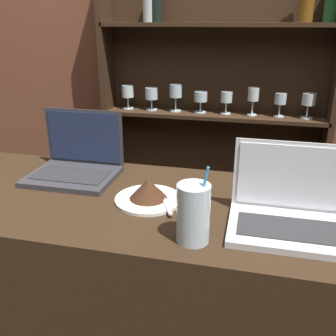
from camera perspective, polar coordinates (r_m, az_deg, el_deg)
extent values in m
cube|color=black|center=(1.44, -3.65, -22.40)|extent=(1.98, 0.57, 0.97)
cube|color=brown|center=(2.14, 4.89, 17.86)|extent=(7.00, 0.06, 2.70)
cube|color=#332114|center=(2.22, -8.74, 6.50)|extent=(0.03, 0.18, 1.83)
cube|color=#332114|center=(2.10, 23.03, 4.12)|extent=(0.03, 0.18, 1.83)
cube|color=#332114|center=(2.16, 6.99, 6.13)|extent=(1.22, 0.02, 1.83)
cube|color=#332114|center=(2.21, 6.31, -3.62)|extent=(1.18, 0.18, 0.02)
cube|color=#332114|center=(2.06, 6.83, 8.00)|extent=(1.18, 0.18, 0.02)
cube|color=#332114|center=(2.00, 7.44, 20.86)|extent=(1.18, 0.18, 0.02)
cylinder|color=silver|center=(2.16, -6.06, 9.04)|extent=(0.06, 0.06, 0.01)
cylinder|color=silver|center=(2.15, -6.09, 9.90)|extent=(0.01, 0.01, 0.06)
cylinder|color=silver|center=(2.14, -6.16, 11.55)|extent=(0.07, 0.07, 0.07)
cylinder|color=silver|center=(2.12, -2.51, 8.89)|extent=(0.06, 0.06, 0.01)
cylinder|color=silver|center=(2.11, -2.52, 9.71)|extent=(0.01, 0.01, 0.06)
cylinder|color=silver|center=(2.10, -2.55, 11.30)|extent=(0.07, 0.07, 0.06)
cylinder|color=silver|center=(2.09, 1.17, 8.71)|extent=(0.06, 0.06, 0.01)
cylinder|color=silver|center=(2.08, 1.17, 9.77)|extent=(0.01, 0.01, 0.07)
cylinder|color=silver|center=(2.06, 1.19, 11.69)|extent=(0.07, 0.07, 0.07)
cylinder|color=silver|center=(2.06, 4.93, 8.49)|extent=(0.06, 0.06, 0.01)
cylinder|color=silver|center=(2.06, 4.96, 9.32)|extent=(0.01, 0.01, 0.06)
cylinder|color=silver|center=(2.05, 5.01, 10.81)|extent=(0.07, 0.07, 0.05)
cylinder|color=silver|center=(2.05, 8.77, 8.22)|extent=(0.05, 0.05, 0.01)
cylinder|color=silver|center=(2.04, 8.82, 9.09)|extent=(0.01, 0.01, 0.06)
cylinder|color=silver|center=(2.03, 8.91, 10.66)|extent=(0.06, 0.06, 0.06)
cylinder|color=silver|center=(2.04, 12.64, 7.91)|extent=(0.05, 0.05, 0.01)
cylinder|color=silver|center=(2.03, 12.73, 8.98)|extent=(0.01, 0.01, 0.07)
cylinder|color=silver|center=(2.02, 12.89, 10.92)|extent=(0.06, 0.06, 0.07)
cylinder|color=silver|center=(2.05, 16.50, 7.57)|extent=(0.05, 0.05, 0.01)
cylinder|color=silver|center=(2.04, 16.60, 8.49)|extent=(0.01, 0.01, 0.06)
cylinder|color=silver|center=(2.03, 16.78, 10.11)|extent=(0.06, 0.06, 0.06)
cylinder|color=silver|center=(2.06, 20.33, 7.20)|extent=(0.06, 0.06, 0.01)
cylinder|color=silver|center=(2.05, 20.46, 8.13)|extent=(0.01, 0.01, 0.06)
cylinder|color=silver|center=(2.04, 20.68, 9.80)|extent=(0.07, 0.07, 0.06)
cylinder|color=brown|center=(2.00, 20.48, 22.81)|extent=(0.07, 0.07, 0.19)
cylinder|color=black|center=(2.06, -1.87, 24.28)|extent=(0.06, 0.06, 0.21)
cylinder|color=#1E4C23|center=(2.01, 23.68, 22.11)|extent=(0.06, 0.06, 0.17)
cylinder|color=#B2C1C6|center=(2.07, -2.81, 23.66)|extent=(0.07, 0.07, 0.17)
cube|color=#333338|center=(1.34, -14.34, -1.23)|extent=(0.30, 0.23, 0.02)
cube|color=#28282B|center=(1.33, -14.60, -1.00)|extent=(0.25, 0.13, 0.00)
cube|color=#333338|center=(1.40, -12.66, 4.69)|extent=(0.30, 0.00, 0.20)
cube|color=#1E2847|center=(1.40, -12.70, 4.66)|extent=(0.27, 0.01, 0.18)
cube|color=silver|center=(1.03, 18.29, -8.99)|extent=(0.32, 0.22, 0.02)
cube|color=#28282B|center=(1.01, 18.40, -8.78)|extent=(0.27, 0.12, 0.00)
cube|color=silver|center=(1.08, 18.58, -1.21)|extent=(0.32, 0.00, 0.20)
cube|color=silver|center=(1.07, 18.59, -1.26)|extent=(0.30, 0.01, 0.18)
cylinder|color=white|center=(1.14, -3.02, -4.80)|extent=(0.20, 0.20, 0.01)
cone|color=#381E11|center=(1.13, -3.06, -3.14)|extent=(0.11, 0.11, 0.06)
cube|color=#B7B7BC|center=(1.11, -0.47, -5.09)|extent=(0.08, 0.16, 0.00)
cylinder|color=silver|center=(0.92, 3.87, -6.93)|extent=(0.08, 0.08, 0.15)
cylinder|color=#338CD8|center=(0.90, 4.81, -5.63)|extent=(0.04, 0.01, 0.20)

